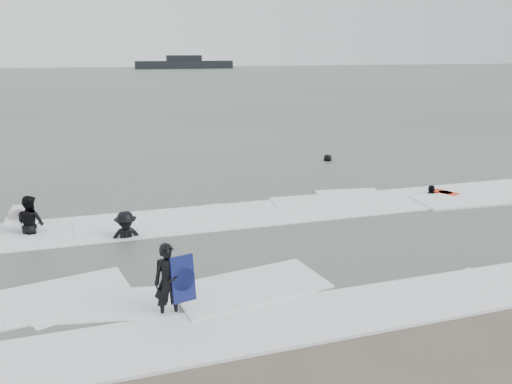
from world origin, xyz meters
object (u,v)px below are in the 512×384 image
object	(u,v)px
surfer_centre	(170,317)
surfer_wading	(32,235)
surfer_right_far	(328,162)
surfer_right_near	(431,196)
vessel_horizon	(184,64)
surfer_breaker	(127,241)

from	to	relation	value
surfer_centre	surfer_wading	bearing A→B (deg)	118.94
surfer_centre	surfer_right_far	distance (m)	15.57
surfer_right_far	surfer_right_near	bearing A→B (deg)	93.62
surfer_wading	vessel_horizon	size ratio (longest dim) A/B	0.06
vessel_horizon	surfer_breaker	bearing A→B (deg)	-99.39
surfer_right_far	surfer_wading	bearing A→B (deg)	20.59
surfer_centre	surfer_breaker	xyz separation A→B (m)	(-0.66, 4.62, 0.00)
surfer_right_far	vessel_horizon	bearing A→B (deg)	-103.04
surfer_wading	surfer_right_far	size ratio (longest dim) A/B	1.15
surfer_right_near	surfer_breaker	bearing A→B (deg)	-48.55
surfer_right_near	vessel_horizon	xyz separation A→B (m)	(11.31, 134.24, 1.41)
surfer_wading	vessel_horizon	xyz separation A→B (m)	(25.08, 134.41, 1.41)
surfer_right_far	vessel_horizon	xyz separation A→B (m)	(12.57, 127.76, 1.41)
surfer_centre	vessel_horizon	xyz separation A→B (m)	(21.77, 140.32, 1.41)
surfer_right_far	surfer_breaker	bearing A→B (deg)	31.41
surfer_centre	surfer_right_near	xyz separation A→B (m)	(10.46, 6.08, 0.00)
surfer_centre	surfer_breaker	distance (m)	4.67
surfer_wading	vessel_horizon	bearing A→B (deg)	-61.04
surfer_centre	surfer_wading	size ratio (longest dim) A/B	0.92
surfer_centre	surfer_right_far	bearing A→B (deg)	53.46
surfer_wading	surfer_breaker	bearing A→B (deg)	-166.30
surfer_centre	surfer_wading	xyz separation A→B (m)	(-3.31, 5.91, 0.00)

